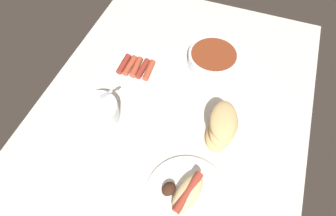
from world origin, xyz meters
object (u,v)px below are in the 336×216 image
at_px(bowl_coleslaw, 98,111).
at_px(plate_sausages, 137,69).
at_px(bread_stack, 222,127).
at_px(plate_hotdog_assembled, 187,194).
at_px(bowl_chili, 213,58).

distance_m(bowl_coleslaw, plate_sausages, 0.23).
relative_size(bowl_coleslaw, bread_stack, 1.03).
xyz_separation_m(bowl_coleslaw, plate_sausages, (0.23, -0.03, -0.02)).
height_order(plate_sausages, plate_hotdog_assembled, plate_hotdog_assembled).
bearing_deg(plate_sausages, bowl_coleslaw, 171.22).
bearing_deg(plate_sausages, bowl_chili, -63.01).
distance_m(bread_stack, plate_hotdog_assembled, 0.23).
xyz_separation_m(bowl_chili, bread_stack, (-0.29, -0.10, 0.02)).
height_order(bowl_coleslaw, plate_hotdog_assembled, bowl_coleslaw).
bearing_deg(plate_hotdog_assembled, bowl_chili, 7.04).
xyz_separation_m(bread_stack, plate_hotdog_assembled, (-0.22, 0.04, -0.04)).
distance_m(bowl_chili, plate_sausages, 0.29).
bearing_deg(bowl_coleslaw, plate_hotdog_assembled, -113.54).
bearing_deg(plate_hotdog_assembled, bread_stack, -10.18).
height_order(bowl_chili, bread_stack, bread_stack).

